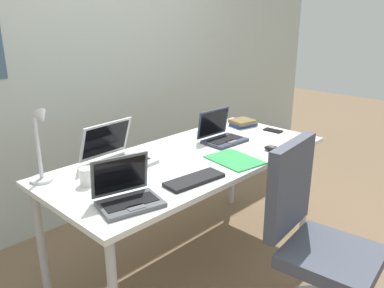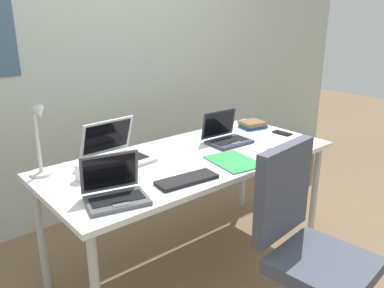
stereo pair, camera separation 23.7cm
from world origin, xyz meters
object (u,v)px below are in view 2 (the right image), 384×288
Objects in this scene: laptop_back_left at (115,191)px; laptop_front_left at (118,154)px; coffee_mug at (83,172)px; desk_lamp at (40,141)px; cell_phone at (282,133)px; external_keyboard at (187,180)px; laptop_near_lamp at (226,136)px; book_stack at (253,124)px; paper_folder_back_left at (234,161)px; computer_mouse at (275,151)px; office_chair at (308,262)px.

laptop_front_left is (0.26, 0.43, 0.00)m from laptop_back_left.
laptop_front_left is at bearing 22.55° from coffee_mug.
cell_phone is (1.60, -0.33, -0.19)m from desk_lamp.
desk_lamp reaches higher than external_keyboard.
laptop_near_lamp is 2.13× the size of cell_phone.
book_stack is 1.84× the size of coffee_mug.
desk_lamp reaches higher than coffee_mug.
cell_phone is at bearing -11.81° from desk_lamp.
coffee_mug is (-0.01, 0.31, 0.00)m from laptop_back_left.
book_stack is at bearing 33.49° from paper_folder_back_left.
laptop_back_left and laptop_near_lamp have the same top height.
paper_folder_back_left is at bearing -22.69° from coffee_mug.
laptop_back_left is at bearing -72.51° from desk_lamp.
laptop_back_left is 1.07m from computer_mouse.
external_keyboard is at bearing -74.98° from laptop_front_left.
book_stack is (1.13, -0.03, -0.02)m from laptop_front_left.
coffee_mug is (-0.78, 0.33, 0.04)m from paper_folder_back_left.
laptop_near_lamp is 2.56× the size of coffee_mug.
desk_lamp is 1.64m from cell_phone.
office_chair reaches higher than coffee_mug.
desk_lamp is 3.54× the size of coffee_mug.
coffee_mug reaches higher than cell_phone.
office_chair is at bearing -95.29° from paper_folder_back_left.
computer_mouse is 1.15m from coffee_mug.
paper_folder_back_left is (-0.62, -0.41, -0.02)m from book_stack.
book_stack reaches higher than external_keyboard.
cell_phone is at bearing -15.38° from laptop_near_lamp.
laptop_near_lamp is at bearing 72.39° from office_chair.
office_chair is (-0.68, -1.00, -0.37)m from book_stack.
computer_mouse is at bearing -31.86° from laptop_front_left.
coffee_mug is 0.12× the size of office_chair.
computer_mouse is (0.68, -0.02, 0.01)m from external_keyboard.
laptop_near_lamp reaches higher than paper_folder_back_left.
laptop_front_left reaches higher than coffee_mug.
laptop_front_left is at bearing 114.08° from office_chair.
coffee_mug is at bearing -176.60° from book_stack.
desk_lamp is 0.44m from laptop_front_left.
external_keyboard is at bearing -7.72° from laptop_back_left.
office_chair is (-0.05, -0.58, -0.35)m from paper_folder_back_left.
cell_phone is (0.45, -0.12, -0.04)m from laptop_near_lamp.
desk_lamp is 1.93× the size of book_stack.
computer_mouse is 0.57m from book_stack.
external_keyboard is (0.54, -0.54, -0.19)m from desk_lamp.
office_chair reaches higher than external_keyboard.
coffee_mug reaches higher than external_keyboard.
coffee_mug is at bearing 135.19° from computer_mouse.
laptop_back_left reaches higher than external_keyboard.
laptop_near_lamp reaches higher than computer_mouse.
laptop_near_lamp is 0.46m from cell_phone.
laptop_near_lamp is 0.36m from computer_mouse.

